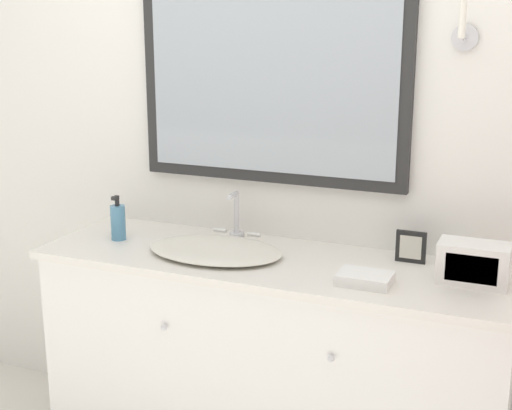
% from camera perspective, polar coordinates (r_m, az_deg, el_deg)
% --- Properties ---
extents(wall_back, '(8.00, 0.18, 2.55)m').
position_cam_1_polar(wall_back, '(2.81, 3.59, 5.54)').
color(wall_back, white).
rests_on(wall_back, ground_plane).
extents(vanity_counter, '(1.78, 0.55, 0.87)m').
position_cam_1_polar(vanity_counter, '(2.80, 1.28, -12.75)').
color(vanity_counter, white).
rests_on(vanity_counter, ground_plane).
extents(sink_basin, '(0.52, 0.41, 0.20)m').
position_cam_1_polar(sink_basin, '(2.69, -3.22, -3.51)').
color(sink_basin, silver).
rests_on(sink_basin, vanity_counter).
extents(soap_bottle, '(0.06, 0.06, 0.18)m').
position_cam_1_polar(soap_bottle, '(2.90, -10.98, -1.33)').
color(soap_bottle, teal).
rests_on(soap_bottle, vanity_counter).
extents(appliance_box, '(0.23, 0.13, 0.14)m').
position_cam_1_polar(appliance_box, '(2.49, 16.99, -4.48)').
color(appliance_box, white).
rests_on(appliance_box, vanity_counter).
extents(picture_frame, '(0.11, 0.01, 0.12)m').
position_cam_1_polar(picture_frame, '(2.64, 12.28, -3.29)').
color(picture_frame, black).
rests_on(picture_frame, vanity_counter).
extents(hand_towel_near_sink, '(0.18, 0.13, 0.04)m').
position_cam_1_polar(hand_towel_near_sink, '(2.42, 8.71, -5.83)').
color(hand_towel_near_sink, white).
rests_on(hand_towel_near_sink, vanity_counter).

